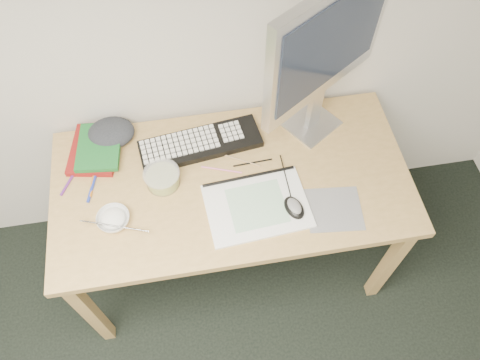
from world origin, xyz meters
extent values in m
plane|color=beige|center=(0.00, 1.80, 1.30)|extent=(3.60, 0.00, 3.60)
cube|color=tan|center=(-0.36, 1.13, 0.36)|extent=(0.05, 0.05, 0.71)
cube|color=tan|center=(0.94, 1.13, 0.36)|extent=(0.05, 0.05, 0.71)
cube|color=tan|center=(-0.36, 1.73, 0.36)|extent=(0.05, 0.05, 0.71)
cube|color=tan|center=(0.94, 1.73, 0.36)|extent=(0.05, 0.05, 0.71)
cube|color=tan|center=(0.29, 1.43, 0.73)|extent=(1.40, 0.70, 0.03)
cube|color=slate|center=(0.65, 1.24, 0.75)|extent=(0.22, 0.21, 0.00)
cube|color=white|center=(0.37, 1.30, 0.76)|extent=(0.40, 0.30, 0.01)
cube|color=black|center=(0.19, 1.61, 0.76)|extent=(0.51, 0.22, 0.03)
cube|color=silver|center=(0.67, 1.65, 0.75)|extent=(0.27, 0.26, 0.01)
cube|color=silver|center=(0.67, 1.65, 0.85)|extent=(0.07, 0.06, 0.19)
cube|color=silver|center=(0.67, 1.65, 1.19)|extent=(0.50, 0.35, 0.47)
cube|color=black|center=(0.67, 1.65, 1.20)|extent=(0.44, 0.29, 0.37)
ellipsoid|color=black|center=(0.50, 1.26, 0.78)|extent=(0.09, 0.12, 0.04)
imported|color=white|center=(-0.16, 1.32, 0.77)|extent=(0.15, 0.15, 0.04)
cylinder|color=#A9A9AB|center=(-0.16, 1.28, 0.79)|extent=(0.24, 0.10, 0.02)
cylinder|color=gold|center=(0.03, 1.46, 0.78)|extent=(0.17, 0.17, 0.07)
cube|color=maroon|center=(-0.23, 1.66, 0.76)|extent=(0.23, 0.28, 0.02)
cube|color=#186026|center=(-0.21, 1.65, 0.79)|extent=(0.19, 0.25, 0.02)
ellipsoid|color=#292C32|center=(-0.16, 1.72, 0.78)|extent=(0.17, 0.15, 0.07)
cylinder|color=pink|center=(0.26, 1.48, 0.75)|extent=(0.16, 0.06, 0.01)
cylinder|color=tan|center=(0.34, 1.52, 0.75)|extent=(0.15, 0.09, 0.01)
cylinder|color=black|center=(0.39, 1.50, 0.75)|extent=(0.16, 0.01, 0.01)
cylinder|color=#2036B0|center=(-0.25, 1.48, 0.76)|extent=(0.04, 0.13, 0.01)
cylinder|color=orange|center=(-0.24, 1.50, 0.76)|extent=(0.03, 0.12, 0.01)
cylinder|color=#5B217B|center=(-0.34, 1.52, 0.76)|extent=(0.06, 0.11, 0.01)
camera|label=1|loc=(0.16, 0.47, 2.30)|focal=35.00mm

